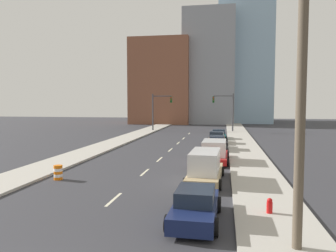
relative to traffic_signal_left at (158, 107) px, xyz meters
The scene contains 23 objects.
sidewalk_left 4.72m from the traffic_signal_left, 141.78° to the left, with size 3.40×103.37×0.16m.
sidewalk_right 14.44m from the traffic_signal_left, ahead, with size 3.40×103.37×0.16m.
lane_stripe_at_9m 41.47m from the traffic_signal_left, 81.69° to the right, with size 0.16×2.40×0.01m, color beige.
lane_stripe_at_16m 34.86m from the traffic_signal_left, 80.08° to the right, with size 0.16×2.40×0.01m, color beige.
lane_stripe_at_22m 29.50m from the traffic_signal_left, 78.22° to the right, with size 0.16×2.40×0.01m, color beige.
lane_stripe_at_28m 23.86m from the traffic_signal_left, 75.30° to the right, with size 0.16×2.40×0.01m, color beige.
lane_stripe_at_34m 18.16m from the traffic_signal_left, 70.28° to the right, with size 0.16×2.40×0.01m, color beige.
lane_stripe_at_39m 13.44m from the traffic_signal_left, 62.17° to the right, with size 0.16×2.40×0.01m, color beige.
lane_stripe_at_46m 8.26m from the traffic_signal_left, 33.22° to the right, with size 0.16×2.40×0.01m, color beige.
building_brick_left 24.98m from the traffic_signal_left, 98.22° to the left, with size 14.00×16.00×20.02m.
building_office_center 30.53m from the traffic_signal_left, 74.47° to the left, with size 12.00×20.00×26.78m.
building_glass_right 38.39m from the traffic_signal_left, 62.87° to the left, with size 13.00×20.00×35.00m.
traffic_signal_left is the anchor object (origin of this frame).
traffic_signal_right 12.08m from the traffic_signal_left, ahead, with size 3.60×0.35×6.58m.
utility_pole_right_near 47.70m from the traffic_signal_left, 72.89° to the right, with size 1.60×0.32×9.69m.
traffic_barrel 37.44m from the traffic_signal_left, 88.57° to the right, with size 0.56×0.56×0.95m.
fire_hydrant 44.42m from the traffic_signal_left, 72.10° to the right, with size 0.26×0.26×0.84m.
sedan_navy 44.63m from the traffic_signal_left, 76.45° to the right, with size 2.12×4.57×1.43m.
box_truck_tan 37.90m from the traffic_signal_left, 73.96° to the right, with size 2.38×6.03×2.02m.
box_truck_red 31.33m from the traffic_signal_left, 69.72° to the right, with size 2.50×5.47×1.87m.
sedan_white 24.97m from the traffic_signal_left, 63.96° to the right, with size 1.99×4.79×1.54m.
sedan_brown 20.41m from the traffic_signal_left, 57.79° to the right, with size 2.21×4.37×1.53m.
sedan_teal 16.56m from the traffic_signal_left, 47.88° to the right, with size 2.23×4.31×1.38m.
Camera 1 is at (5.62, -6.56, 5.03)m, focal length 35.00 mm.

